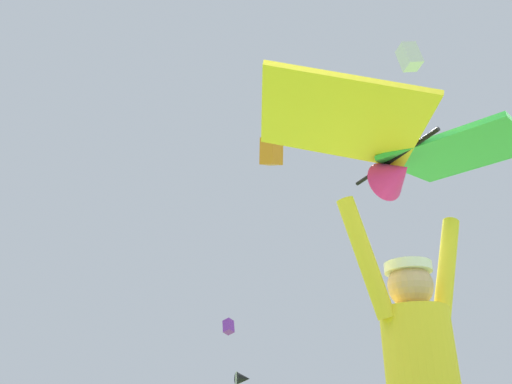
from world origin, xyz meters
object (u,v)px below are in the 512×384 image
Objects in this scene: distant_kite_purple_low_left at (228,327)px; distant_kite_white_mid_right at (409,57)px; distant_kite_orange_low_right at (271,151)px; held_stunt_kite at (402,146)px.

distant_kite_white_mid_right is at bearing -89.14° from distant_kite_purple_low_left.
distant_kite_purple_low_left is (1.60, 10.04, -6.70)m from distant_kite_orange_low_right.
distant_kite_orange_low_right is at bearing -99.08° from distant_kite_purple_low_left.
held_stunt_kite is 29.76m from distant_kite_purple_low_left.
distant_kite_orange_low_right reaches higher than distant_kite_white_mid_right.
held_stunt_kite is 1.12× the size of distant_kite_orange_low_right.
distant_kite_orange_low_right is 8.46m from distant_kite_white_mid_right.
distant_kite_white_mid_right is 1.04× the size of distant_kite_purple_low_left.
distant_kite_purple_low_left is at bearing 71.89° from held_stunt_kite.
distant_kite_white_mid_right is at bearing -77.17° from distant_kite_orange_low_right.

